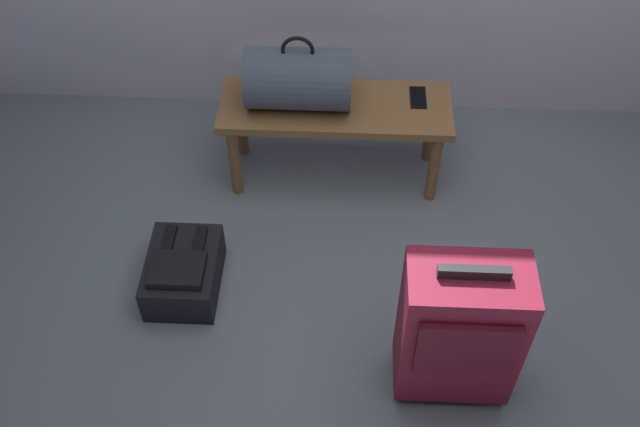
{
  "coord_description": "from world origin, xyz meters",
  "views": [
    {
      "loc": [
        -0.15,
        -1.39,
        2.41
      ],
      "look_at": [
        -0.24,
        0.55,
        0.25
      ],
      "focal_mm": 40.61,
      "sensor_mm": 36.0,
      "label": 1
    }
  ],
  "objects_px": {
    "cell_phone": "(418,97)",
    "duffel_bag_slate": "(298,79)",
    "bench": "(335,116)",
    "backpack_dark": "(183,272)",
    "suitcase_upright_burgundy": "(460,330)"
  },
  "relations": [
    {
      "from": "duffel_bag_slate",
      "to": "suitcase_upright_burgundy",
      "type": "height_order",
      "value": "duffel_bag_slate"
    },
    {
      "from": "bench",
      "to": "backpack_dark",
      "type": "height_order",
      "value": "bench"
    },
    {
      "from": "duffel_bag_slate",
      "to": "bench",
      "type": "bearing_deg",
      "value": -0.0
    },
    {
      "from": "suitcase_upright_burgundy",
      "to": "backpack_dark",
      "type": "xyz_separation_m",
      "value": [
        -1.04,
        0.39,
        -0.25
      ]
    },
    {
      "from": "duffel_bag_slate",
      "to": "backpack_dark",
      "type": "xyz_separation_m",
      "value": [
        -0.43,
        -0.68,
        -0.46
      ]
    },
    {
      "from": "duffel_bag_slate",
      "to": "suitcase_upright_burgundy",
      "type": "distance_m",
      "value": 1.25
    },
    {
      "from": "backpack_dark",
      "to": "duffel_bag_slate",
      "type": "bearing_deg",
      "value": 57.73
    },
    {
      "from": "cell_phone",
      "to": "suitcase_upright_burgundy",
      "type": "xyz_separation_m",
      "value": [
        0.1,
        -1.13,
        -0.08
      ]
    },
    {
      "from": "bench",
      "to": "suitcase_upright_burgundy",
      "type": "relative_size",
      "value": 1.48
    },
    {
      "from": "duffel_bag_slate",
      "to": "backpack_dark",
      "type": "relative_size",
      "value": 1.16
    },
    {
      "from": "bench",
      "to": "duffel_bag_slate",
      "type": "distance_m",
      "value": 0.25
    },
    {
      "from": "duffel_bag_slate",
      "to": "cell_phone",
      "type": "bearing_deg",
      "value": 6.53
    },
    {
      "from": "cell_phone",
      "to": "duffel_bag_slate",
      "type": "bearing_deg",
      "value": -173.47
    },
    {
      "from": "backpack_dark",
      "to": "suitcase_upright_burgundy",
      "type": "bearing_deg",
      "value": -20.67
    },
    {
      "from": "bench",
      "to": "duffel_bag_slate",
      "type": "xyz_separation_m",
      "value": [
        -0.16,
        0.0,
        0.2
      ]
    }
  ]
}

